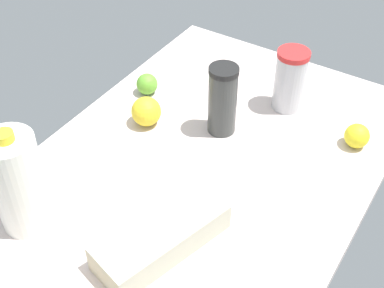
{
  "coord_description": "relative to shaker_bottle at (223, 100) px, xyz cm",
  "views": [
    {
      "loc": [
        74.81,
        47.5,
        91.67
      ],
      "look_at": [
        0.0,
        0.0,
        13.0
      ],
      "focal_mm": 50.0,
      "sensor_mm": 36.0,
      "label": 1
    }
  ],
  "objects": [
    {
      "name": "egg_carton",
      "position": [
        39.06,
        8.61,
        -6.23
      ],
      "size": [
        30.43,
        18.47,
        6.43
      ],
      "primitive_type": "cube",
      "rotation": [
        0.0,
        0.0,
        -0.28
      ],
      "color": "beige",
      "rests_on": "countertop"
    },
    {
      "name": "milk_jug",
      "position": [
        48.54,
        -19.55,
        2.13
      ],
      "size": [
        10.83,
        10.83,
        24.71
      ],
      "color": "white",
      "rests_on": "countertop"
    },
    {
      "name": "tumbler_cup",
      "position": [
        -18.03,
        10.04,
        -0.83
      ],
      "size": [
        8.47,
        8.47,
        17.15
      ],
      "color": "silver",
      "rests_on": "countertop"
    },
    {
      "name": "shaker_bottle",
      "position": [
        0.0,
        0.0,
        0.0
      ],
      "size": [
        7.38,
        7.38,
        18.8
      ],
      "color": "#393C3A",
      "rests_on": "countertop"
    },
    {
      "name": "lime_loose",
      "position": [
        -2.75,
        -25.44,
        -6.49
      ],
      "size": [
        5.91,
        5.91,
        5.91
      ],
      "primitive_type": "sphere",
      "color": "#61A931",
      "rests_on": "countertop"
    },
    {
      "name": "countertop",
      "position": [
        18.39,
        2.76,
        -10.94
      ],
      "size": [
        120.0,
        76.0,
        3.0
      ],
      "primitive_type": "cube",
      "color": "beige",
      "rests_on": "ground"
    },
    {
      "name": "lemon_beside_bowl",
      "position": [
        -12.49,
        31.2,
        -6.36
      ],
      "size": [
        6.17,
        6.17,
        6.17
      ],
      "primitive_type": "sphere",
      "color": "yellow",
      "rests_on": "countertop"
    },
    {
      "name": "lemon_by_jug",
      "position": [
        8.2,
        -17.66,
        -5.58
      ],
      "size": [
        7.73,
        7.73,
        7.73
      ],
      "primitive_type": "sphere",
      "color": "yellow",
      "rests_on": "countertop"
    }
  ]
}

